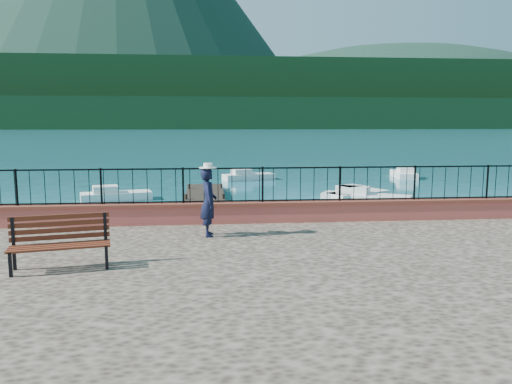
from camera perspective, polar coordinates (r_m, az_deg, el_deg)
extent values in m
plane|color=#19596B|center=(10.93, 4.53, -13.46)|extent=(2000.00, 2000.00, 0.00)
cube|color=#CA494A|center=(14.06, 1.97, -2.28)|extent=(28.00, 0.46, 0.58)
cube|color=black|center=(13.94, 1.99, 0.82)|extent=(27.00, 0.05, 0.95)
cube|color=#2D231C|center=(22.35, -5.93, -1.96)|extent=(2.00, 16.00, 0.30)
cube|color=black|center=(310.06, -5.25, 8.88)|extent=(900.00, 60.00, 18.00)
cube|color=black|center=(370.46, -5.33, 10.74)|extent=(900.00, 120.00, 44.00)
ellipsoid|color=#142D23|center=(611.66, 15.87, 7.31)|extent=(448.00, 384.00, 180.00)
cube|color=black|center=(10.28, -21.43, -7.02)|extent=(1.91, 0.92, 0.46)
cube|color=brown|center=(10.44, -21.46, -3.93)|extent=(1.81, 0.45, 0.56)
imported|color=black|center=(12.30, -5.45, -1.17)|extent=(0.44, 0.64, 1.69)
cylinder|color=white|center=(12.19, -5.50, 3.02)|extent=(0.44, 0.44, 0.12)
cube|color=white|center=(17.62, -21.66, -4.36)|extent=(3.83, 2.08, 0.80)
cube|color=silver|center=(25.53, 12.46, -0.30)|extent=(4.42, 3.24, 0.80)
cube|color=silver|center=(26.41, 11.59, 0.00)|extent=(3.72, 2.90, 0.80)
cube|color=white|center=(26.64, -15.68, -0.07)|extent=(3.72, 2.18, 0.80)
cube|color=silver|center=(34.72, -0.85, 2.04)|extent=(3.74, 2.23, 0.80)
cube|color=white|center=(37.92, 16.53, 2.22)|extent=(1.92, 3.84, 0.80)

